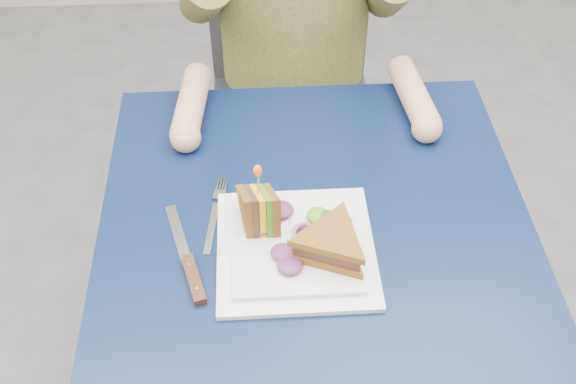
{
  "coord_description": "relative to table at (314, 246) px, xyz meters",
  "views": [
    {
      "loc": [
        -0.09,
        -0.78,
        1.6
      ],
      "look_at": [
        -0.05,
        -0.02,
        0.82
      ],
      "focal_mm": 42.0,
      "sensor_mm": 36.0,
      "label": 1
    }
  ],
  "objects": [
    {
      "name": "sandwich_flat",
      "position": [
        0.02,
        -0.1,
        0.12
      ],
      "size": [
        0.19,
        0.19,
        0.05
      ],
      "color": "brown",
      "rests_on": "plate"
    },
    {
      "name": "chair",
      "position": [
        0.0,
        0.68,
        -0.11
      ],
      "size": [
        0.42,
        0.4,
        0.93
      ],
      "color": "#47474C",
      "rests_on": "ground"
    },
    {
      "name": "onion_ring",
      "position": [
        -0.02,
        -0.07,
        0.11
      ],
      "size": [
        0.04,
        0.04,
        0.02
      ],
      "primitive_type": "torus",
      "rotation": [
        0.44,
        0.0,
        0.0
      ],
      "color": "#9E4C7A",
      "rests_on": "plate"
    },
    {
      "name": "knife",
      "position": [
        -0.21,
        -0.11,
        0.09
      ],
      "size": [
        0.08,
        0.22,
        0.02
      ],
      "color": "silver",
      "rests_on": "table"
    },
    {
      "name": "lettuce_spill",
      "position": [
        -0.03,
        -0.06,
        0.11
      ],
      "size": [
        0.15,
        0.13,
        0.02
      ],
      "primitive_type": null,
      "color": "#337A14",
      "rests_on": "plate"
    },
    {
      "name": "fork",
      "position": [
        -0.18,
        0.01,
        0.08
      ],
      "size": [
        0.04,
        0.18,
        0.01
      ],
      "color": "silver",
      "rests_on": "table"
    },
    {
      "name": "toothpick",
      "position": [
        -0.1,
        -0.03,
        0.2
      ],
      "size": [
        0.01,
        0.01,
        0.06
      ],
      "primitive_type": "cylinder",
      "rotation": [
        0.14,
        0.07,
        0.0
      ],
      "color": "tan",
      "rests_on": "sandwich_upright"
    },
    {
      "name": "sandwich_upright",
      "position": [
        -0.1,
        -0.03,
        0.13
      ],
      "size": [
        0.08,
        0.13,
        0.13
      ],
      "color": "brown",
      "rests_on": "plate"
    },
    {
      "name": "plate",
      "position": [
        -0.04,
        -0.07,
        0.09
      ],
      "size": [
        0.26,
        0.26,
        0.02
      ],
      "color": "white",
      "rests_on": "table"
    },
    {
      "name": "table",
      "position": [
        0.0,
        0.0,
        0.0
      ],
      "size": [
        0.75,
        0.75,
        0.73
      ],
      "color": "black",
      "rests_on": "ground"
    },
    {
      "name": "toothpick_frill",
      "position": [
        -0.1,
        -0.03,
        0.23
      ],
      "size": [
        0.01,
        0.01,
        0.02
      ],
      "primitive_type": "ellipsoid",
      "color": "orange",
      "rests_on": "sandwich_upright"
    }
  ]
}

